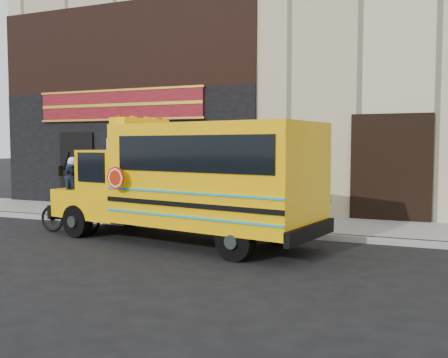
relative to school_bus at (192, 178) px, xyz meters
name	(u,v)px	position (x,y,z in m)	size (l,w,h in m)	color
ground	(173,252)	(0.03, -1.02, -1.51)	(120.00, 120.00, 0.00)	black
curb	(220,229)	(0.03, 1.58, -1.43)	(40.00, 0.20, 0.15)	#999994
sidewalk	(240,221)	(0.03, 3.08, -1.43)	(40.00, 3.00, 0.15)	slate
building	(296,48)	(-0.01, 9.44, 4.62)	(20.00, 10.70, 12.00)	beige
school_bus	(192,178)	(0.00, 0.00, 0.00)	(7.18, 3.39, 2.92)	black
bicycle	(70,212)	(-3.50, -0.02, -0.97)	(0.51, 1.79, 1.08)	black
cyclist	(73,199)	(-3.36, -0.05, -0.61)	(0.66, 0.43, 1.81)	black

